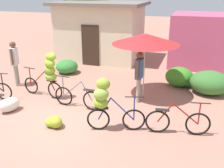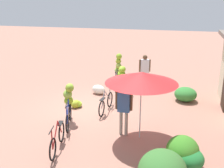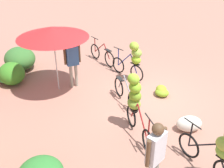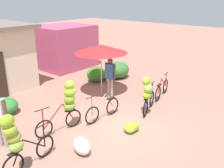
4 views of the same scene
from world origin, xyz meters
name	(u,v)px [view 1 (image 1 of 4)]	position (x,y,z in m)	size (l,w,h in m)	color
ground_plane	(69,116)	(0.00, 0.00, 0.00)	(60.00, 60.00, 0.00)	#A5705E
building_low	(101,31)	(-1.50, 6.69, 1.52)	(4.68, 3.31, 3.00)	beige
shop_pink	(205,40)	(3.81, 7.14, 1.26)	(3.20, 2.80, 2.51)	#B4496D
hedge_bush_front_left	(67,67)	(-2.04, 3.76, 0.31)	(1.00, 0.98, 0.62)	#338135
hedge_bush_front_right	(179,77)	(2.94, 3.69, 0.39)	(1.07, 0.91, 0.78)	#3A8424
hedge_bush_mid	(185,79)	(3.15, 3.80, 0.29)	(0.91, 0.94, 0.58)	#258237
hedge_bush_by_door	(210,83)	(4.07, 3.22, 0.43)	(1.44, 1.18, 0.87)	#397230
market_umbrella	(146,39)	(1.80, 2.31, 2.06)	(2.29, 2.29, 2.24)	beige
bicycle_near_pile	(48,72)	(-1.27, 1.05, 0.95)	(1.70, 0.44, 1.65)	black
bicycle_center_loaded	(77,97)	(0.00, 0.65, 0.36)	(1.68, 0.17, 1.02)	black
bicycle_by_shop	(106,101)	(1.34, -0.38, 0.87)	(1.53, 0.63, 1.49)	black
bicycle_rightmost	(178,122)	(3.20, 0.04, 0.36)	(1.67, 0.38, 0.95)	black
banana_pile_on_ground	(54,122)	(-0.09, -0.68, 0.15)	(0.67, 0.59, 0.33)	#82AC26
produce_sack	(9,105)	(-1.94, -0.27, 0.22)	(0.70, 0.44, 0.44)	silver
person_vendor	(139,72)	(1.75, 1.76, 1.07)	(0.23, 0.58, 1.74)	gray
person_bystander	(14,59)	(-3.18, 1.74, 1.09)	(0.33, 0.55, 1.76)	gray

